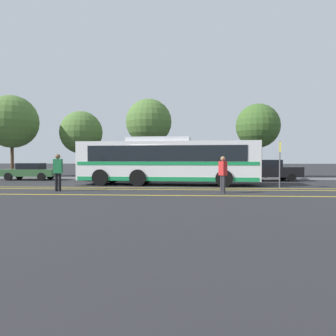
{
  "coord_description": "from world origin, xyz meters",
  "views": [
    {
      "loc": [
        2.36,
        -20.4,
        1.58
      ],
      "look_at": [
        0.95,
        0.06,
        1.06
      ],
      "focal_mm": 35.0,
      "sensor_mm": 36.0,
      "label": 1
    }
  ],
  "objects_px": {
    "pedestrian_0": "(58,170)",
    "tree_3": "(12,122)",
    "parked_car_2": "(188,171)",
    "tree_1": "(149,122)",
    "parked_car_3": "(267,170)",
    "tree_2": "(258,126)",
    "parked_car_0": "(30,171)",
    "transit_bus": "(168,160)",
    "tree_0": "(81,133)",
    "parked_car_1": "(113,171)",
    "bus_stop_sign": "(280,159)",
    "pedestrian_1": "(223,172)"
  },
  "relations": [
    {
      "from": "pedestrian_0",
      "to": "tree_0",
      "type": "distance_m",
      "value": 15.97
    },
    {
      "from": "parked_car_0",
      "to": "bus_stop_sign",
      "type": "height_order",
      "value": "bus_stop_sign"
    },
    {
      "from": "parked_car_3",
      "to": "tree_0",
      "type": "relative_size",
      "value": 0.79
    },
    {
      "from": "tree_2",
      "to": "pedestrian_1",
      "type": "bearing_deg",
      "value": -107.68
    },
    {
      "from": "parked_car_3",
      "to": "tree_0",
      "type": "xyz_separation_m",
      "value": [
        -16.26,
        6.29,
        3.42
      ]
    },
    {
      "from": "pedestrian_1",
      "to": "tree_0",
      "type": "bearing_deg",
      "value": 9.01
    },
    {
      "from": "parked_car_0",
      "to": "tree_3",
      "type": "height_order",
      "value": "tree_3"
    },
    {
      "from": "parked_car_3",
      "to": "tree_2",
      "type": "height_order",
      "value": "tree_2"
    },
    {
      "from": "transit_bus",
      "to": "parked_car_1",
      "type": "xyz_separation_m",
      "value": [
        -4.41,
        3.89,
        -0.83
      ]
    },
    {
      "from": "tree_3",
      "to": "parked_car_0",
      "type": "bearing_deg",
      "value": -46.62
    },
    {
      "from": "tree_0",
      "to": "tree_2",
      "type": "xyz_separation_m",
      "value": [
        16.45,
        -1.94,
        0.32
      ]
    },
    {
      "from": "parked_car_1",
      "to": "pedestrian_1",
      "type": "height_order",
      "value": "pedestrian_1"
    },
    {
      "from": "pedestrian_1",
      "to": "bus_stop_sign",
      "type": "relative_size",
      "value": 0.66
    },
    {
      "from": "bus_stop_sign",
      "to": "tree_0",
      "type": "height_order",
      "value": "tree_0"
    },
    {
      "from": "parked_car_3",
      "to": "bus_stop_sign",
      "type": "xyz_separation_m",
      "value": [
        -0.69,
        -6.1,
        0.86
      ]
    },
    {
      "from": "parked_car_2",
      "to": "tree_2",
      "type": "xyz_separation_m",
      "value": [
        6.08,
        4.47,
        3.83
      ]
    },
    {
      "from": "parked_car_3",
      "to": "pedestrian_0",
      "type": "xyz_separation_m",
      "value": [
        -12.29,
        -8.86,
        0.29
      ]
    },
    {
      "from": "tree_1",
      "to": "parked_car_1",
      "type": "bearing_deg",
      "value": -106.11
    },
    {
      "from": "parked_car_0",
      "to": "parked_car_1",
      "type": "height_order",
      "value": "parked_car_1"
    },
    {
      "from": "parked_car_0",
      "to": "pedestrian_1",
      "type": "relative_size",
      "value": 2.4
    },
    {
      "from": "tree_0",
      "to": "tree_3",
      "type": "distance_m",
      "value": 6.12
    },
    {
      "from": "parked_car_2",
      "to": "tree_1",
      "type": "xyz_separation_m",
      "value": [
        -3.75,
        6.18,
        4.44
      ]
    },
    {
      "from": "tree_1",
      "to": "tree_3",
      "type": "height_order",
      "value": "tree_3"
    },
    {
      "from": "pedestrian_0",
      "to": "bus_stop_sign",
      "type": "bearing_deg",
      "value": -170.65
    },
    {
      "from": "transit_bus",
      "to": "tree_2",
      "type": "bearing_deg",
      "value": 143.26
    },
    {
      "from": "parked_car_1",
      "to": "tree_2",
      "type": "bearing_deg",
      "value": 116.48
    },
    {
      "from": "transit_bus",
      "to": "tree_1",
      "type": "bearing_deg",
      "value": -163.03
    },
    {
      "from": "parked_car_3",
      "to": "transit_bus",
      "type": "bearing_deg",
      "value": -63.58
    },
    {
      "from": "pedestrian_1",
      "to": "tree_1",
      "type": "xyz_separation_m",
      "value": [
        -5.47,
        15.37,
        4.15
      ]
    },
    {
      "from": "pedestrian_1",
      "to": "bus_stop_sign",
      "type": "height_order",
      "value": "bus_stop_sign"
    },
    {
      "from": "parked_car_1",
      "to": "tree_3",
      "type": "xyz_separation_m",
      "value": [
        -10.25,
        4.16,
        4.28
      ]
    },
    {
      "from": "transit_bus",
      "to": "pedestrian_1",
      "type": "distance_m",
      "value": 5.8
    },
    {
      "from": "bus_stop_sign",
      "to": "parked_car_3",
      "type": "bearing_deg",
      "value": 176.84
    },
    {
      "from": "parked_car_2",
      "to": "pedestrian_1",
      "type": "bearing_deg",
      "value": -165.99
    },
    {
      "from": "parked_car_0",
      "to": "transit_bus",
      "type": "bearing_deg",
      "value": -112.45
    },
    {
      "from": "pedestrian_0",
      "to": "tree_3",
      "type": "height_order",
      "value": "tree_3"
    },
    {
      "from": "parked_car_1",
      "to": "tree_1",
      "type": "xyz_separation_m",
      "value": [
        1.88,
        6.51,
        4.43
      ]
    },
    {
      "from": "tree_2",
      "to": "tree_3",
      "type": "distance_m",
      "value": 21.97
    },
    {
      "from": "parked_car_0",
      "to": "parked_car_1",
      "type": "relative_size",
      "value": 0.84
    },
    {
      "from": "parked_car_0",
      "to": "parked_car_2",
      "type": "height_order",
      "value": "parked_car_2"
    },
    {
      "from": "parked_car_3",
      "to": "pedestrian_0",
      "type": "relative_size",
      "value": 2.66
    },
    {
      "from": "parked_car_3",
      "to": "tree_0",
      "type": "bearing_deg",
      "value": -116.14
    },
    {
      "from": "tree_0",
      "to": "pedestrian_0",
      "type": "bearing_deg",
      "value": -75.34
    },
    {
      "from": "tree_1",
      "to": "tree_3",
      "type": "relative_size",
      "value": 0.99
    },
    {
      "from": "parked_car_3",
      "to": "pedestrian_1",
      "type": "xyz_separation_m",
      "value": [
        -4.16,
        -9.3,
        0.2
      ]
    },
    {
      "from": "parked_car_2",
      "to": "pedestrian_1",
      "type": "height_order",
      "value": "pedestrian_1"
    },
    {
      "from": "tree_1",
      "to": "tree_3",
      "type": "xyz_separation_m",
      "value": [
        -12.13,
        -2.34,
        -0.15
      ]
    },
    {
      "from": "parked_car_3",
      "to": "tree_1",
      "type": "bearing_deg",
      "value": -127.19
    },
    {
      "from": "parked_car_2",
      "to": "bus_stop_sign",
      "type": "distance_m",
      "value": 7.97
    },
    {
      "from": "pedestrian_0",
      "to": "tree_0",
      "type": "xyz_separation_m",
      "value": [
        -3.96,
        15.15,
        3.14
      ]
    }
  ]
}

